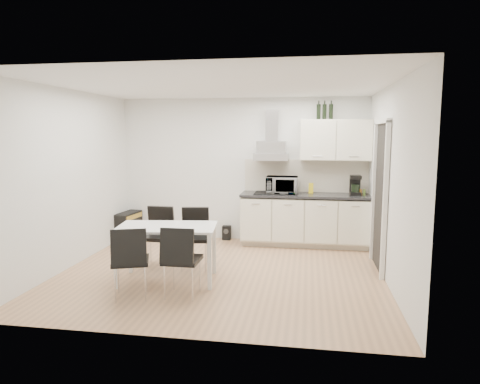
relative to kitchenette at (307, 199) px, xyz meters
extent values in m
plane|color=tan|center=(-1.19, -1.73, -0.83)|extent=(4.50, 4.50, 0.00)
cube|color=silver|center=(-1.19, 0.27, 0.47)|extent=(4.50, 0.10, 2.60)
cube|color=silver|center=(-1.19, -3.73, 0.47)|extent=(4.50, 0.10, 2.60)
cube|color=silver|center=(-3.44, -1.73, 0.47)|extent=(0.10, 4.00, 2.60)
cube|color=silver|center=(1.06, -1.73, 0.47)|extent=(0.10, 4.00, 2.60)
plane|color=white|center=(-1.19, -1.73, 1.77)|extent=(4.50, 4.50, 0.00)
cube|color=white|center=(1.02, -1.18, 0.22)|extent=(0.08, 1.04, 2.10)
cube|color=beige|center=(-0.04, 0.01, -0.78)|extent=(2.16, 0.52, 0.10)
cube|color=beige|center=(-0.04, -0.03, -0.35)|extent=(2.20, 0.60, 0.76)
cube|color=#262528|center=(-0.04, -0.04, 0.07)|extent=(2.22, 0.64, 0.04)
cube|color=beige|center=(-0.04, 0.25, 0.38)|extent=(2.20, 0.02, 0.58)
cube|color=beige|center=(0.46, 0.09, 1.02)|extent=(1.20, 0.35, 0.70)
cube|color=silver|center=(-0.64, 0.05, 0.82)|extent=(0.60, 0.46, 0.30)
cube|color=silver|center=(-0.64, 0.16, 1.27)|extent=(0.22, 0.20, 0.55)
imported|color=silver|center=(-0.44, -0.05, 0.27)|extent=(0.55, 0.31, 0.37)
cube|color=yellow|center=(0.06, 0.07, 0.18)|extent=(0.08, 0.04, 0.18)
cylinder|color=brown|center=(0.89, -0.08, 0.14)|extent=(0.04, 0.04, 0.11)
cylinder|color=#4C6626|center=(0.95, -0.08, 0.14)|extent=(0.04, 0.04, 0.11)
cylinder|color=black|center=(0.16, 0.09, 1.53)|extent=(0.07, 0.07, 0.32)
cylinder|color=black|center=(0.26, 0.09, 1.53)|extent=(0.07, 0.07, 0.32)
cylinder|color=black|center=(0.37, 0.09, 1.53)|extent=(0.07, 0.07, 0.32)
cube|color=white|center=(-1.83, -2.18, -0.10)|extent=(1.37, 0.89, 0.03)
cube|color=white|center=(-2.38, -2.57, -0.47)|extent=(0.06, 0.06, 0.72)
cube|color=white|center=(-1.20, -2.42, -0.47)|extent=(0.06, 0.06, 0.72)
cube|color=white|center=(-2.46, -1.94, -0.47)|extent=(0.06, 0.06, 0.72)
cube|color=white|center=(-1.28, -1.79, -0.47)|extent=(0.06, 0.06, 0.72)
cube|color=black|center=(-3.30, -0.08, -0.58)|extent=(0.33, 0.64, 0.51)
cube|color=gold|center=(-3.16, -0.08, -0.39)|extent=(0.08, 0.54, 0.08)
cube|color=black|center=(-1.47, 0.17, -0.70)|extent=(0.16, 0.14, 0.26)
camera|label=1|loc=(0.00, -7.48, 1.12)|focal=32.00mm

